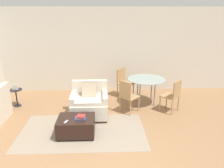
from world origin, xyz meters
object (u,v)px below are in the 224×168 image
object	(u,v)px
side_table	(16,95)
dining_chair_far_left	(123,81)
dining_chair_near_right	(173,94)
armchair	(90,103)
dining_chair_near_left	(127,95)
book_stack	(81,117)
dining_table	(146,82)
ottoman	(76,125)
tv_remote_primary	(66,122)
picture_frame	(15,87)

from	to	relation	value
side_table	dining_chair_far_left	distance (m)	3.20
side_table	dining_chair_near_right	xyz separation A→B (m)	(4.34, -0.55, 0.17)
armchair	dining_chair_far_left	size ratio (longest dim) A/B	1.03
dining_chair_near_right	dining_chair_near_left	bearing A→B (deg)	180.00
armchair	dining_chair_near_left	xyz separation A→B (m)	(0.99, 0.17, 0.16)
book_stack	dining_table	distance (m)	2.44
ottoman	tv_remote_primary	size ratio (longest dim) A/B	5.86
armchair	book_stack	distance (m)	0.93
book_stack	dining_chair_far_left	size ratio (longest dim) A/B	0.27
tv_remote_primary	side_table	size ratio (longest dim) A/B	0.27
side_table	dining_chair_near_right	world-z (taller)	dining_chair_near_right
tv_remote_primary	dining_chair_far_left	bearing A→B (deg)	59.67
picture_frame	side_table	bearing A→B (deg)	90.00
dining_chair_near_right	dining_chair_far_left	world-z (taller)	same
ottoman	side_table	distance (m)	2.48
tv_remote_primary	dining_chair_near_left	distance (m)	1.88
ottoman	tv_remote_primary	world-z (taller)	tv_remote_primary
ottoman	book_stack	xyz separation A→B (m)	(0.10, -0.03, 0.21)
ottoman	dining_chair_near_left	distance (m)	1.66
dining_chair_near_left	dining_chair_near_right	xyz separation A→B (m)	(1.22, 0.00, 0.00)
book_stack	picture_frame	size ratio (longest dim) A/B	1.45
armchair	dining_chair_far_left	distance (m)	1.71
tv_remote_primary	dining_chair_near_right	bearing A→B (deg)	24.78
tv_remote_primary	side_table	distance (m)	2.45
armchair	ottoman	world-z (taller)	armchair
book_stack	tv_remote_primary	bearing A→B (deg)	-155.04
book_stack	dining_chair_near_right	distance (m)	2.59
armchair	book_stack	bearing A→B (deg)	-98.66
ottoman	side_table	size ratio (longest dim) A/B	1.60
book_stack	dining_table	xyz separation A→B (m)	(1.74, 1.69, 0.24)
armchair	dining_table	xyz separation A→B (m)	(1.60, 0.78, 0.31)
tv_remote_primary	picture_frame	distance (m)	2.45
armchair	dining_table	bearing A→B (deg)	25.91
dining_table	dining_chair_near_left	xyz separation A→B (m)	(-0.61, -0.61, -0.15)
dining_chair_near_left	dining_chair_far_left	world-z (taller)	same
book_stack	dining_chair_near_left	distance (m)	1.57
armchair	side_table	distance (m)	2.24
tv_remote_primary	ottoman	bearing A→B (deg)	40.67
picture_frame	ottoman	bearing A→B (deg)	-40.39
book_stack	tv_remote_primary	world-z (taller)	book_stack
dining_table	dining_chair_near_left	world-z (taller)	dining_chair_near_left
tv_remote_primary	dining_chair_near_left	size ratio (longest dim) A/B	0.15
book_stack	dining_chair_near_left	bearing A→B (deg)	43.73
picture_frame	dining_chair_far_left	distance (m)	3.19
ottoman	picture_frame	xyz separation A→B (m)	(-1.88, 1.60, 0.36)
tv_remote_primary	side_table	world-z (taller)	side_table
dining_table	book_stack	bearing A→B (deg)	-135.82
side_table	dining_chair_near_left	world-z (taller)	dining_chair_near_left
side_table	ottoman	bearing A→B (deg)	-40.39
ottoman	picture_frame	world-z (taller)	picture_frame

